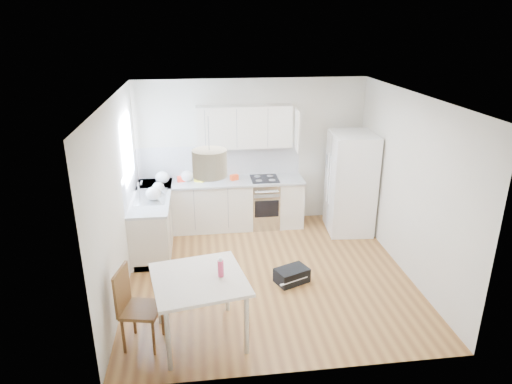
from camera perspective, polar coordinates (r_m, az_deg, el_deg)
The scene contains 29 objects.
floor at distance 7.12m, azimuth 1.53°, elevation -10.20°, with size 4.20×4.20×0.00m, color brown.
ceiling at distance 6.18m, azimuth 1.77°, elevation 11.82°, with size 4.20×4.20×0.00m, color white.
wall_back at distance 8.51m, azimuth -0.54°, elevation 4.98°, with size 4.20×4.20×0.00m, color beige.
wall_left at distance 6.56m, azimuth -16.81°, elevation -0.80°, with size 4.20×4.20×0.00m, color beige.
wall_right at distance 7.15m, azimuth 18.52°, elevation 0.78°, with size 4.20×4.20×0.00m, color beige.
window_glassblock at distance 7.51m, azimuth -15.74°, elevation 5.24°, with size 0.02×1.00×1.00m, color #BFE0F9.
cabinets_back at distance 8.47m, azimuth -4.31°, elevation -1.65°, with size 3.00×0.60×0.88m, color silver.
cabinets_left at distance 7.96m, azimuth -12.74°, elevation -3.67°, with size 0.60×1.80×0.88m, color silver.
counter_back at distance 8.31m, azimuth -4.40°, elevation 1.28°, with size 3.02×0.64×0.04m, color #ABADB0.
counter_left at distance 7.78m, azimuth -13.00°, elevation -0.58°, with size 0.64×1.82×0.04m, color #ABADB0.
backsplash_back at distance 8.49m, azimuth -4.57°, elevation 3.91°, with size 3.00×0.01×0.58m, color silver.
backsplash_left at distance 7.72m, azimuth -15.35°, elevation 1.47°, with size 0.01×1.80×0.58m, color silver.
upper_cabinets at distance 8.21m, azimuth -1.47°, elevation 8.17°, with size 1.70×0.32×0.75m, color silver.
range_oven at distance 8.54m, azimuth 1.05°, elevation -1.40°, with size 0.50×0.61×0.88m, color #BCBFC1, non-canonical shape.
sink at distance 7.73m, azimuth -13.04°, elevation -0.61°, with size 0.50×0.80×0.16m, color #BCBFC1, non-canonical shape.
refrigerator at distance 8.39m, azimuth 11.82°, elevation 1.14°, with size 0.87×0.91×1.81m, color white, non-canonical shape.
dining_table at distance 5.50m, azimuth -7.12°, elevation -11.46°, with size 1.23×1.23×0.83m.
dining_chair at distance 5.65m, azimuth -14.12°, elevation -13.88°, with size 0.42×0.42×1.01m, color #513418, non-canonical shape.
drink_bottle at distance 5.40m, azimuth -4.44°, elevation -9.33°, with size 0.07×0.07×0.24m, color #D33A61.
gym_bag at distance 6.89m, azimuth 4.49°, elevation -10.34°, with size 0.47×0.31×0.22m, color black.
pendant_lamp at distance 5.04m, azimuth -5.80°, elevation 3.61°, with size 0.38×0.38×0.30m, color #B5A98B.
grocery_bag_a at distance 8.28m, azimuth -11.64°, elevation 1.79°, with size 0.25×0.21×0.22m, color white.
grocery_bag_b at distance 8.31m, azimuth -8.60°, elevation 1.98°, with size 0.22×0.19×0.20m, color white.
grocery_bag_c at distance 8.26m, azimuth -5.75°, elevation 2.24°, with size 0.30×0.25×0.27m, color white.
grocery_bag_d at distance 7.88m, azimuth -12.10°, elevation 0.60°, with size 0.20×0.17×0.18m, color white.
grocery_bag_e at distance 7.54m, azimuth -12.73°, elevation -0.20°, with size 0.24×0.21×0.22m, color white.
snack_orange at distance 8.32m, azimuth -2.73°, elevation 1.84°, with size 0.14×0.09×0.10m, color #F24315.
snack_yellow at distance 8.29m, azimuth -7.06°, elevation 1.73°, with size 0.18×0.11×0.12m, color yellow.
snack_red at distance 8.33m, azimuth -9.32°, elevation 1.62°, with size 0.14×0.09×0.10m, color red.
Camera 1 is at (-0.96, -6.03, 3.65)m, focal length 32.00 mm.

